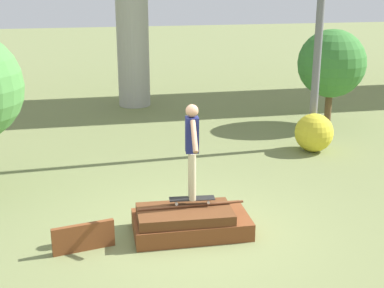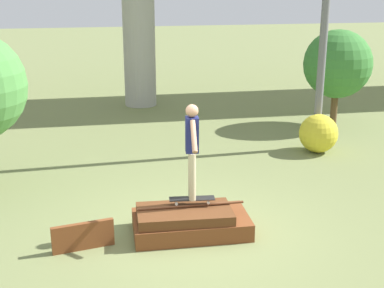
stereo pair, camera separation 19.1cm
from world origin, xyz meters
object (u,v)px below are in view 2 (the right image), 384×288
(skater, at_px, (192,145))
(tree_behind_right, at_px, (338,64))
(skateboard, at_px, (192,199))
(utility_pole, at_px, (326,7))
(bush_yellow_flowering, at_px, (318,133))

(skater, xyz_separation_m, tree_behind_right, (5.49, 6.12, 0.26))
(skateboard, bearing_deg, skater, 116.57)
(utility_pole, distance_m, bush_yellow_flowering, 3.18)
(utility_pole, xyz_separation_m, tree_behind_right, (1.37, 1.94, -1.76))
(skateboard, distance_m, tree_behind_right, 8.32)
(skateboard, relative_size, tree_behind_right, 0.28)
(skateboard, relative_size, bush_yellow_flowering, 0.82)
(utility_pole, height_order, tree_behind_right, utility_pole)
(skateboard, bearing_deg, utility_pole, 45.37)
(skater, distance_m, bush_yellow_flowering, 5.68)
(skater, relative_size, bush_yellow_flowering, 1.70)
(bush_yellow_flowering, bearing_deg, skater, -136.35)
(utility_pole, relative_size, bush_yellow_flowering, 7.05)
(bush_yellow_flowering, bearing_deg, skateboard, -136.35)
(tree_behind_right, bearing_deg, skateboard, -131.91)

